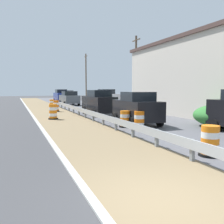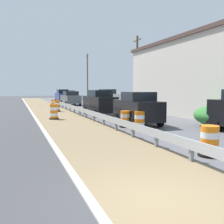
% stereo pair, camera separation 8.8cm
% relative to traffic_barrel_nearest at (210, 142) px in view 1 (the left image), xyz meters
% --- Properties ---
extents(ground_plane, '(160.00, 160.00, 0.00)m').
position_rel_traffic_barrel_nearest_xyz_m(ground_plane, '(-3.41, -2.24, -0.47)').
color(ground_plane, '#3D3D3F').
extents(median_dirt_strip, '(3.83, 120.00, 0.01)m').
position_rel_traffic_barrel_nearest_xyz_m(median_dirt_strip, '(-2.70, -2.24, -0.47)').
color(median_dirt_strip, '#7F6B4C').
rests_on(median_dirt_strip, ground).
extents(curb_near_edge, '(0.20, 120.00, 0.11)m').
position_rel_traffic_barrel_nearest_xyz_m(curb_near_edge, '(-4.71, -2.24, -0.47)').
color(curb_near_edge, '#ADADA8').
rests_on(curb_near_edge, ground).
extents(traffic_barrel_nearest, '(0.74, 0.74, 1.05)m').
position_rel_traffic_barrel_nearest_xyz_m(traffic_barrel_nearest, '(0.00, 0.00, 0.00)').
color(traffic_barrel_nearest, orange).
rests_on(traffic_barrel_nearest, ground).
extents(traffic_barrel_close, '(0.69, 0.69, 1.05)m').
position_rel_traffic_barrel_nearest_xyz_m(traffic_barrel_close, '(0.29, 5.54, 0.00)').
color(traffic_barrel_close, orange).
rests_on(traffic_barrel_close, ground).
extents(traffic_barrel_mid, '(0.73, 0.73, 0.98)m').
position_rel_traffic_barrel_nearest_xyz_m(traffic_barrel_mid, '(-0.00, 6.75, -0.03)').
color(traffic_barrel_mid, orange).
rests_on(traffic_barrel_mid, ground).
extents(traffic_barrel_far, '(0.73, 0.73, 1.15)m').
position_rel_traffic_barrel_nearest_xyz_m(traffic_barrel_far, '(-3.42, 12.22, 0.05)').
color(traffic_barrel_far, orange).
rests_on(traffic_barrel_far, ground).
extents(traffic_barrel_farther, '(0.65, 0.65, 1.13)m').
position_rel_traffic_barrel_nearest_xyz_m(traffic_barrel_farther, '(-2.20, 18.47, 0.04)').
color(traffic_barrel_farther, orange).
rests_on(traffic_barrel_farther, ground).
extents(traffic_barrel_farthest, '(0.73, 0.73, 0.95)m').
position_rel_traffic_barrel_nearest_xyz_m(traffic_barrel_farthest, '(-1.69, 24.90, -0.04)').
color(traffic_barrel_farthest, orange).
rests_on(traffic_barrel_farthest, ground).
extents(car_lead_near_lane, '(2.01, 4.44, 2.21)m').
position_rel_traffic_barrel_nearest_xyz_m(car_lead_near_lane, '(1.03, 33.68, 0.63)').
color(car_lead_near_lane, navy).
rests_on(car_lead_near_lane, ground).
extents(car_trailing_near_lane, '(2.02, 4.21, 1.96)m').
position_rel_traffic_barrel_nearest_xyz_m(car_trailing_near_lane, '(4.68, 44.73, 0.51)').
color(car_trailing_near_lane, black).
rests_on(car_trailing_near_lane, ground).
extents(car_lead_far_lane, '(2.17, 4.15, 2.09)m').
position_rel_traffic_barrel_nearest_xyz_m(car_lead_far_lane, '(1.17, 7.50, 0.57)').
color(car_lead_far_lane, black).
rests_on(car_lead_far_lane, ground).
extents(car_mid_far_lane, '(2.05, 4.27, 2.24)m').
position_rel_traffic_barrel_nearest_xyz_m(car_mid_far_lane, '(4.42, 21.51, 0.65)').
color(car_mid_far_lane, silver).
rests_on(car_mid_far_lane, ground).
extents(car_trailing_far_lane, '(2.04, 4.51, 2.18)m').
position_rel_traffic_barrel_nearest_xyz_m(car_trailing_far_lane, '(0.76, 13.87, 0.62)').
color(car_trailing_far_lane, black).
rests_on(car_trailing_far_lane, ground).
extents(car_distant_b, '(2.29, 4.47, 1.97)m').
position_rel_traffic_barrel_nearest_xyz_m(car_distant_b, '(1.07, 27.48, 0.51)').
color(car_distant_b, '#4C5156').
rests_on(car_distant_b, ground).
extents(roadside_shop_near, '(8.48, 14.13, 6.55)m').
position_rel_traffic_barrel_nearest_xyz_m(roadside_shop_near, '(10.19, 11.24, 2.81)').
color(roadside_shop_near, beige).
rests_on(roadside_shop_near, ground).
extents(utility_pole_mid, '(0.24, 1.80, 8.51)m').
position_rel_traffic_barrel_nearest_xyz_m(utility_pole_mid, '(7.48, 19.73, 3.94)').
color(utility_pole_mid, brown).
rests_on(utility_pole_mid, ground).
extents(utility_pole_far, '(0.24, 1.80, 9.02)m').
position_rel_traffic_barrel_nearest_xyz_m(utility_pole_far, '(6.96, 39.44, 4.20)').
color(utility_pole_far, brown).
rests_on(utility_pole_far, ground).
extents(bush_roadside, '(3.10, 3.10, 1.35)m').
position_rel_traffic_barrel_nearest_xyz_m(bush_roadside, '(5.35, 4.75, 0.20)').
color(bush_roadside, '#337533').
rests_on(bush_roadside, ground).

